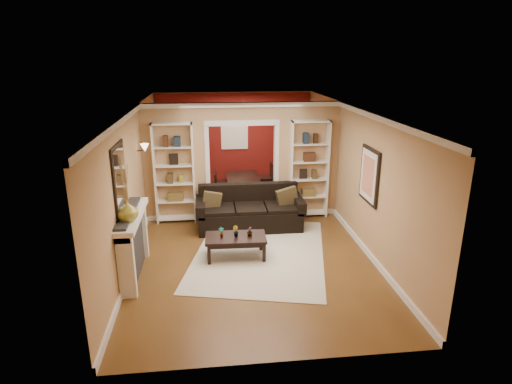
{
  "coord_description": "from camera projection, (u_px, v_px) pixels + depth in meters",
  "views": [
    {
      "loc": [
        -0.77,
        -8.43,
        3.71
      ],
      "look_at": [
        0.1,
        -0.8,
        1.24
      ],
      "focal_mm": 30.0,
      "sensor_mm": 36.0,
      "label": 1
    }
  ],
  "objects": [
    {
      "name": "vase",
      "position": [
        127.0,
        210.0,
        6.82
      ],
      "size": [
        0.42,
        0.42,
        0.36
      ],
      "primitive_type": "imported",
      "rotation": [
        0.0,
        0.0,
        0.22
      ],
      "color": "olive",
      "rests_on": "fireplace"
    },
    {
      "name": "bookshelf_right",
      "position": [
        309.0,
        170.0,
        9.98
      ],
      "size": [
        0.9,
        0.3,
        2.3
      ],
      "primitive_type": "cube",
      "color": "white",
      "rests_on": "floor"
    },
    {
      "name": "bookshelf_left",
      "position": [
        174.0,
        174.0,
        9.65
      ],
      "size": [
        0.9,
        0.3,
        2.3
      ],
      "primitive_type": "cube",
      "color": "white",
      "rests_on": "floor"
    },
    {
      "name": "wall_back",
      "position": [
        234.0,
        139.0,
        12.56
      ],
      "size": [
        8.0,
        0.0,
        8.0
      ],
      "primitive_type": "plane",
      "rotation": [
        1.57,
        0.0,
        0.0
      ],
      "color": "tan",
      "rests_on": "ground"
    },
    {
      "name": "wall_sconce",
      "position": [
        142.0,
        149.0,
        8.92
      ],
      "size": [
        0.18,
        0.18,
        0.22
      ],
      "primitive_type": "cube",
      "color": "#FFE0A5",
      "rests_on": "wall_left"
    },
    {
      "name": "mirror",
      "position": [
        119.0,
        177.0,
        6.98
      ],
      "size": [
        0.03,
        0.95,
        1.1
      ],
      "primitive_type": "cube",
      "color": "silver",
      "rests_on": "wall_left"
    },
    {
      "name": "dining_window",
      "position": [
        234.0,
        132.0,
        12.44
      ],
      "size": [
        0.78,
        0.03,
        0.98
      ],
      "primitive_type": "cube",
      "color": "#8CA5CC",
      "rests_on": "wall_back"
    },
    {
      "name": "dining_chair_se",
      "position": [
        263.0,
        178.0,
        11.83
      ],
      "size": [
        0.59,
        0.59,
        0.91
      ],
      "primitive_type": "cube",
      "rotation": [
        0.0,
        0.0,
        -1.15
      ],
      "color": "black",
      "rests_on": "floor"
    },
    {
      "name": "wall_front",
      "position": [
        278.0,
        266.0,
        5.0
      ],
      "size": [
        8.0,
        0.0,
        8.0
      ],
      "primitive_type": "plane",
      "rotation": [
        -1.57,
        0.0,
        0.0
      ],
      "color": "tan",
      "rests_on": "ground"
    },
    {
      "name": "plant_left",
      "position": [
        221.0,
        232.0,
        8.02
      ],
      "size": [
        0.12,
        0.11,
        0.2
      ],
      "primitive_type": "imported",
      "rotation": [
        0.0,
        0.0,
        0.39
      ],
      "color": "#336626",
      "rests_on": "coffee_table"
    },
    {
      "name": "floor",
      "position": [
        247.0,
        236.0,
        9.19
      ],
      "size": [
        8.0,
        8.0,
        0.0
      ],
      "primitive_type": "plane",
      "color": "brown",
      "rests_on": "ground"
    },
    {
      "name": "sofa",
      "position": [
        250.0,
        208.0,
        9.49
      ],
      "size": [
        2.36,
        1.02,
        0.92
      ],
      "primitive_type": "cube",
      "color": "black",
      "rests_on": "floor"
    },
    {
      "name": "dining_table",
      "position": [
        244.0,
        188.0,
        11.54
      ],
      "size": [
        1.59,
        0.88,
        0.56
      ],
      "primitive_type": "imported",
      "rotation": [
        0.0,
        0.0,
        1.57
      ],
      "color": "black",
      "rests_on": "floor"
    },
    {
      "name": "red_back_panel",
      "position": [
        234.0,
        140.0,
        12.54
      ],
      "size": [
        4.44,
        0.04,
        2.64
      ],
      "primitive_type": "cube",
      "color": "maroon",
      "rests_on": "floor"
    },
    {
      "name": "framed_art",
      "position": [
        369.0,
        176.0,
        8.01
      ],
      "size": [
        0.04,
        0.85,
        1.05
      ],
      "primitive_type": "cube",
      "color": "black",
      "rests_on": "wall_right"
    },
    {
      "name": "wall_left",
      "position": [
        135.0,
        179.0,
        8.54
      ],
      "size": [
        0.0,
        8.0,
        8.0
      ],
      "primitive_type": "plane",
      "rotation": [
        1.57,
        0.0,
        1.57
      ],
      "color": "tan",
      "rests_on": "ground"
    },
    {
      "name": "pillow_right",
      "position": [
        287.0,
        198.0,
        9.49
      ],
      "size": [
        0.47,
        0.21,
        0.46
      ],
      "primitive_type": "cube",
      "rotation": [
        0.0,
        0.0,
        0.18
      ],
      "color": "brown",
      "rests_on": "sofa"
    },
    {
      "name": "plant_right",
      "position": [
        250.0,
        231.0,
        8.08
      ],
      "size": [
        0.1,
        0.1,
        0.18
      ],
      "primitive_type": "imported",
      "rotation": [
        0.0,
        0.0,
        4.72
      ],
      "color": "#336626",
      "rests_on": "coffee_table"
    },
    {
      "name": "plant_center",
      "position": [
        236.0,
        231.0,
        8.05
      ],
      "size": [
        0.15,
        0.15,
        0.21
      ],
      "primitive_type": "imported",
      "rotation": [
        0.0,
        0.0,
        2.29
      ],
      "color": "#336626",
      "rests_on": "coffee_table"
    },
    {
      "name": "partition_wall",
      "position": [
        242.0,
        161.0,
        9.92
      ],
      "size": [
        4.5,
        0.15,
        2.7
      ],
      "primitive_type": "cube",
      "color": "tan",
      "rests_on": "floor"
    },
    {
      "name": "ceiling",
      "position": [
        246.0,
        109.0,
        8.37
      ],
      "size": [
        8.0,
        8.0,
        0.0
      ],
      "primitive_type": "plane",
      "rotation": [
        3.14,
        0.0,
        0.0
      ],
      "color": "white",
      "rests_on": "ground"
    },
    {
      "name": "dining_chair_nw",
      "position": [
        224.0,
        187.0,
        11.16
      ],
      "size": [
        0.5,
        0.5,
        0.83
      ],
      "primitive_type": "cube",
      "rotation": [
        0.0,
        0.0,
        1.33
      ],
      "color": "black",
      "rests_on": "floor"
    },
    {
      "name": "dining_chair_ne",
      "position": [
        266.0,
        185.0,
        11.27
      ],
      "size": [
        0.54,
        0.54,
        0.86
      ],
      "primitive_type": "cube",
      "rotation": [
        0.0,
        0.0,
        -1.89
      ],
      "color": "black",
      "rests_on": "floor"
    },
    {
      "name": "area_rug",
      "position": [
        260.0,
        253.0,
        8.39
      ],
      "size": [
        3.16,
        3.9,
        0.01
      ],
      "primitive_type": "cube",
      "rotation": [
        0.0,
        0.0,
        -0.23
      ],
      "color": "beige",
      "rests_on": "floor"
    },
    {
      "name": "wall_right",
      "position": [
        353.0,
        172.0,
        9.02
      ],
      "size": [
        0.0,
        8.0,
        8.0
      ],
      "primitive_type": "plane",
      "rotation": [
        1.57,
        0.0,
        -1.57
      ],
      "color": "tan",
      "rests_on": "ground"
    },
    {
      "name": "coffee_table",
      "position": [
        236.0,
        247.0,
        8.15
      ],
      "size": [
        1.16,
        0.65,
        0.43
      ],
      "primitive_type": "cube",
      "rotation": [
        0.0,
        0.0,
        -0.03
      ],
      "color": "black",
      "rests_on": "floor"
    },
    {
      "name": "fireplace",
      "position": [
        135.0,
        245.0,
        7.37
      ],
      "size": [
        0.32,
        1.7,
        1.16
      ],
      "primitive_type": "cube",
      "color": "white",
      "rests_on": "floor"
    },
    {
      "name": "pillow_left",
      "position": [
        212.0,
        202.0,
        9.32
      ],
      "size": [
        0.41,
        0.16,
        0.4
      ],
      "primitive_type": "cube",
      "rotation": [
        0.0,
        0.0,
        0.11
      ],
      "color": "brown",
      "rests_on": "sofa"
    },
    {
      "name": "chandelier",
      "position": [
        237.0,
        123.0,
        11.13
      ],
      "size": [
        0.5,
        0.5,
        0.3
      ],
      "primitive_type": "cube",
      "color": "#382619",
      "rests_on": "ceiling"
    },
    {
      "name": "dining_chair_sw",
      "position": [
        223.0,
        182.0,
        11.74
      ],
      "size": [
        0.45,
        0.45,
        0.75
      ],
      "primitive_type": "cube",
      "rotation": [
        0.0,
        0.0,
        1.31
      ],
      "color": "black",
      "rests_on": "floor"
    }
  ]
}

